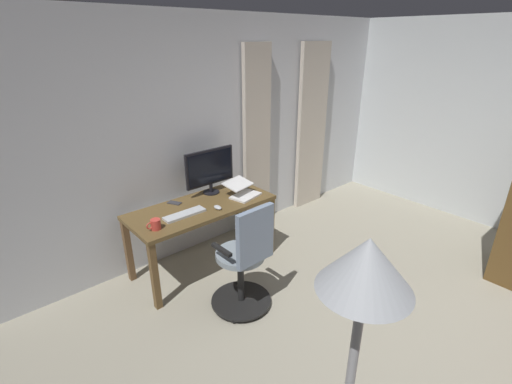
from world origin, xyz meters
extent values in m
plane|color=gray|center=(0.00, 0.00, 0.00)|extent=(7.00, 7.00, 0.00)
cube|color=silver|center=(0.00, -2.61, 1.29)|extent=(5.38, 0.10, 2.57)
cube|color=beige|center=(-1.40, -2.50, 1.13)|extent=(0.53, 0.06, 2.27)
cube|color=beige|center=(-0.38, -2.50, 1.13)|extent=(0.40, 0.06, 2.27)
cube|color=brown|center=(0.69, -2.13, 0.71)|extent=(1.50, 0.65, 0.04)
cube|color=brown|center=(-0.02, -1.84, 0.34)|extent=(0.06, 0.06, 0.69)
cube|color=brown|center=(1.41, -1.84, 0.34)|extent=(0.06, 0.06, 0.69)
cube|color=brown|center=(-0.02, -2.42, 0.34)|extent=(0.06, 0.06, 0.69)
cube|color=brown|center=(1.41, -2.42, 0.34)|extent=(0.06, 0.06, 0.69)
cylinder|color=black|center=(0.80, -1.38, 0.04)|extent=(0.56, 0.56, 0.02)
sphere|color=black|center=(0.54, -1.38, 0.03)|extent=(0.05, 0.05, 0.05)
sphere|color=black|center=(0.72, -1.62, 0.03)|extent=(0.05, 0.05, 0.05)
sphere|color=black|center=(1.01, -1.52, 0.03)|extent=(0.05, 0.05, 0.05)
sphere|color=black|center=(1.00, -1.22, 0.03)|extent=(0.05, 0.05, 0.05)
sphere|color=black|center=(0.71, -1.13, 0.03)|extent=(0.05, 0.05, 0.05)
cylinder|color=black|center=(0.80, -1.38, 0.28)|extent=(0.06, 0.06, 0.48)
cylinder|color=gray|center=(0.80, -1.38, 0.54)|extent=(0.45, 0.45, 0.05)
cube|color=gray|center=(0.79, -1.18, 0.81)|extent=(0.37, 0.06, 0.49)
cube|color=black|center=(1.00, -1.37, 0.68)|extent=(0.04, 0.24, 0.03)
cube|color=black|center=(0.60, -1.38, 0.68)|extent=(0.04, 0.24, 0.03)
cylinder|color=black|center=(0.43, -2.34, 0.73)|extent=(0.18, 0.18, 0.01)
cylinder|color=black|center=(0.43, -2.34, 0.78)|extent=(0.04, 0.04, 0.09)
cube|color=black|center=(0.43, -2.34, 1.03)|extent=(0.59, 0.03, 0.39)
cube|color=black|center=(0.43, -2.32, 1.03)|extent=(0.55, 0.01, 0.34)
cube|color=#B7BCC1|center=(0.94, -2.04, 0.74)|extent=(0.42, 0.12, 0.02)
cube|color=white|center=(0.21, -2.00, 0.74)|extent=(0.35, 0.28, 0.02)
cube|color=white|center=(0.24, -2.11, 0.85)|extent=(0.35, 0.27, 0.06)
ellipsoid|color=#B7BCC1|center=(0.62, -1.95, 0.74)|extent=(0.06, 0.10, 0.04)
cube|color=#333338|center=(0.88, -2.35, 0.73)|extent=(0.13, 0.16, 0.01)
cylinder|color=#CC3D33|center=(1.28, -1.98, 0.77)|extent=(0.09, 0.09, 0.10)
torus|color=#CC3D33|center=(1.34, -1.98, 0.78)|extent=(0.07, 0.01, 0.07)
cone|color=#B7BCC1|center=(1.72, 0.35, 1.75)|extent=(0.27, 0.27, 0.16)
camera|label=1|loc=(2.49, 0.78, 2.32)|focal=25.52mm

